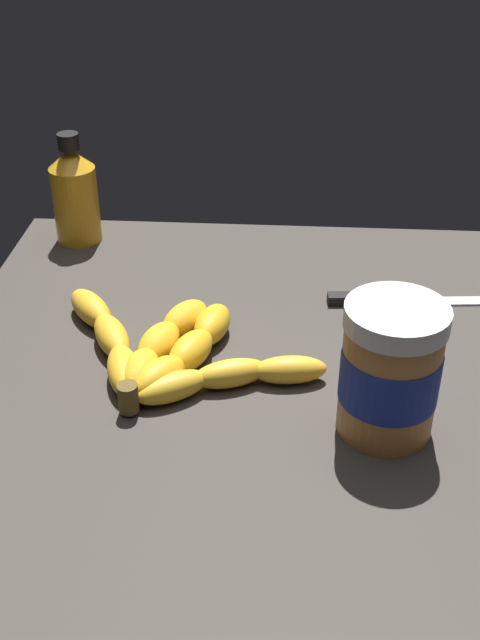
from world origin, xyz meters
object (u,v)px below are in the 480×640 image
peanut_butter_jar (390,371)px  banana_bunch (167,350)px  honey_bottle (75,194)px  butter_knife (399,299)px

peanut_butter_jar → banana_bunch: bearing=68.0°
honey_bottle → butter_knife: honey_bottle is taller
banana_bunch → butter_knife: 29.30cm
banana_bunch → butter_knife: size_ratio=1.45×
butter_knife → peanut_butter_jar: bearing=170.2°
peanut_butter_jar → butter_knife: 23.97cm
honey_bottle → butter_knife: 44.71cm
butter_knife → honey_bottle: bearing=71.4°
peanut_butter_jar → butter_knife: peanut_butter_jar is taller
honey_bottle → butter_knife: size_ratio=0.71×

